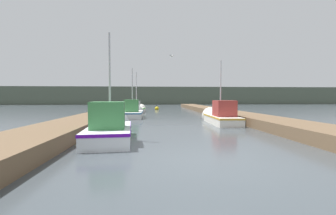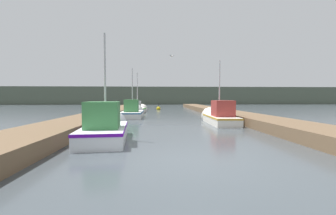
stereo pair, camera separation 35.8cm
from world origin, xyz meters
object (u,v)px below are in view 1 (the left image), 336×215
(fishing_boat_1, at_px, (220,116))
(mooring_piling_0, at_px, (129,106))
(fishing_boat_2, at_px, (133,112))
(seagull_lead, at_px, (172,56))
(fishing_boat_0, at_px, (111,128))
(channel_buoy, at_px, (157,109))
(fishing_boat_3, at_px, (137,109))
(mooring_piling_1, at_px, (97,121))

(fishing_boat_1, distance_m, mooring_piling_0, 16.56)
(fishing_boat_2, distance_m, seagull_lead, 5.86)
(fishing_boat_0, bearing_deg, fishing_boat_1, 35.86)
(fishing_boat_1, relative_size, channel_buoy, 4.73)
(fishing_boat_2, bearing_deg, fishing_boat_0, -90.18)
(mooring_piling_0, distance_m, channel_buoy, 4.33)
(fishing_boat_1, distance_m, fishing_boat_2, 8.00)
(fishing_boat_1, bearing_deg, fishing_boat_2, 140.99)
(fishing_boat_0, distance_m, seagull_lead, 10.89)
(fishing_boat_3, bearing_deg, seagull_lead, -57.71)
(fishing_boat_2, relative_size, mooring_piling_0, 4.13)
(fishing_boat_3, distance_m, channel_buoy, 6.82)
(mooring_piling_1, bearing_deg, mooring_piling_0, 90.58)
(fishing_boat_0, distance_m, mooring_piling_0, 20.16)
(mooring_piling_1, bearing_deg, fishing_boat_0, -63.94)
(fishing_boat_0, height_order, channel_buoy, fishing_boat_0)
(channel_buoy, relative_size, seagull_lead, 2.14)
(channel_buoy, bearing_deg, seagull_lead, -85.91)
(fishing_boat_0, distance_m, fishing_boat_2, 10.46)
(fishing_boat_3, xyz_separation_m, seagull_lead, (3.32, -6.69, 4.70))
(seagull_lead, bearing_deg, fishing_boat_2, 109.95)
(fishing_boat_2, relative_size, fishing_boat_3, 0.77)
(fishing_boat_1, height_order, mooring_piling_1, fishing_boat_1)
(mooring_piling_1, xyz_separation_m, seagull_lead, (4.43, 7.02, 4.62))
(mooring_piling_0, bearing_deg, fishing_boat_0, -86.34)
(mooring_piling_1, xyz_separation_m, channel_buoy, (3.50, 20.10, -0.32))
(mooring_piling_0, height_order, channel_buoy, mooring_piling_0)
(fishing_boat_2, height_order, mooring_piling_0, fishing_boat_2)
(fishing_boat_0, relative_size, fishing_boat_3, 0.74)
(fishing_boat_0, bearing_deg, mooring_piling_0, 88.64)
(fishing_boat_1, height_order, channel_buoy, fishing_boat_1)
(fishing_boat_1, bearing_deg, mooring_piling_1, -156.12)
(mooring_piling_1, bearing_deg, seagull_lead, 57.71)
(fishing_boat_3, height_order, mooring_piling_1, fishing_boat_3)
(fishing_boat_3, height_order, seagull_lead, seagull_lead)
(fishing_boat_1, height_order, mooring_piling_0, fishing_boat_1)
(fishing_boat_0, height_order, mooring_piling_1, fishing_boat_0)
(fishing_boat_2, bearing_deg, fishing_boat_3, 90.08)
(fishing_boat_1, distance_m, seagull_lead, 6.71)
(mooring_piling_1, bearing_deg, channel_buoy, 80.13)
(fishing_boat_2, height_order, channel_buoy, fishing_boat_2)
(channel_buoy, bearing_deg, fishing_boat_3, -110.50)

